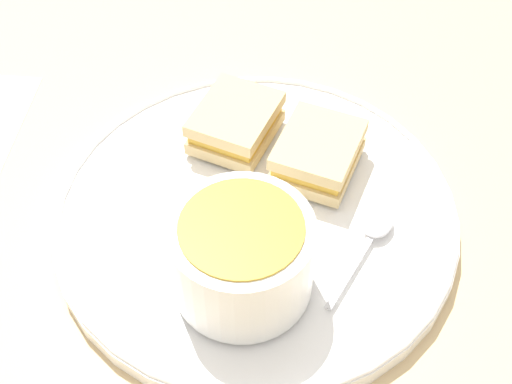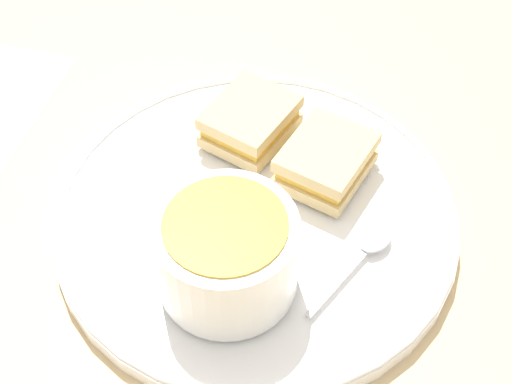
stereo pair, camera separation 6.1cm
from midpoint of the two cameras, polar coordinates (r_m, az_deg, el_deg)
name	(u,v)px [view 1 (the left image)]	position (r m, az deg, el deg)	size (l,w,h in m)	color
ground_plane	(256,222)	(0.65, -2.71, -2.60)	(2.40, 2.40, 0.00)	#D1B27F
plate	(256,215)	(0.64, -2.75, -1.99)	(0.36, 0.36, 0.02)	white
soup_bowl	(242,256)	(0.55, -4.31, -5.32)	(0.11, 0.11, 0.08)	white
spoon	(374,231)	(0.61, 6.64, -3.27)	(0.09, 0.09, 0.01)	silver
sandwich_half_near	(318,153)	(0.65, 2.30, 2.98)	(0.11, 0.11, 0.04)	#DBBC7F
sandwich_half_far	(236,123)	(0.68, -4.24, 5.42)	(0.11, 0.11, 0.04)	#DBBC7F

